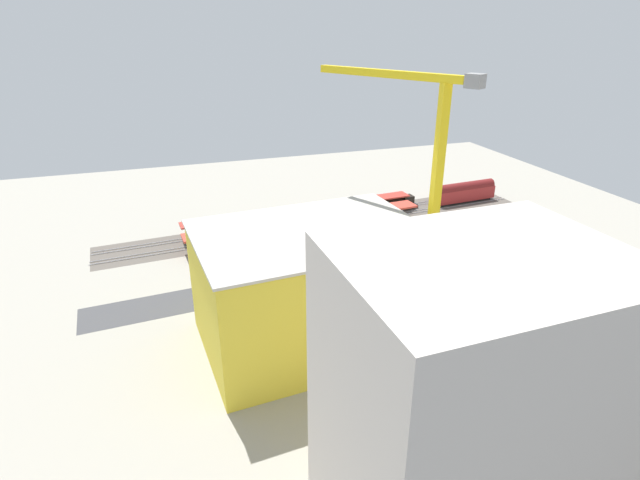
# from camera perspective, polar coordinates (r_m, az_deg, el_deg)

# --- Properties ---
(ground_plane) EXTENTS (180.75, 180.75, 0.00)m
(ground_plane) POSITION_cam_1_polar(r_m,az_deg,el_deg) (112.26, 3.99, -1.71)
(ground_plane) COLOR #9E998C
(ground_plane) RESTS_ON ground
(rail_bed) EXTENTS (113.65, 21.93, 0.01)m
(rail_bed) POSITION_cam_1_polar(r_m,az_deg,el_deg) (130.04, 0.57, 2.01)
(rail_bed) COLOR #5B544C
(rail_bed) RESTS_ON ground
(street_asphalt) EXTENTS (113.33, 17.71, 0.01)m
(street_asphalt) POSITION_cam_1_polar(r_m,az_deg,el_deg) (107.58, 5.13, -2.94)
(street_asphalt) COLOR #424244
(street_asphalt) RESTS_ON ground
(track_rails) EXTENTS (112.64, 15.53, 0.12)m
(track_rails) POSITION_cam_1_polar(r_m,az_deg,el_deg) (129.98, 0.57, 2.09)
(track_rails) COLOR #9E9EA8
(track_rails) RESTS_ON ground
(platform_canopy_near) EXTENTS (59.51, 9.46, 4.50)m
(platform_canopy_near) POSITION_cam_1_polar(r_m,az_deg,el_deg) (120.33, -1.45, 2.34)
(platform_canopy_near) COLOR #C63D2D
(platform_canopy_near) RESTS_ON ground
(platform_canopy_far) EXTENTS (61.41, 8.92, 4.55)m
(platform_canopy_far) POSITION_cam_1_polar(r_m,az_deg,el_deg) (127.32, -2.01, 3.60)
(platform_canopy_far) COLOR #B73328
(platform_canopy_far) RESTS_ON ground
(locomotive) EXTENTS (17.09, 3.76, 4.88)m
(locomotive) POSITION_cam_1_polar(r_m,az_deg,el_deg) (139.04, 8.09, 4.01)
(locomotive) COLOR black
(locomotive) RESTS_ON ground
(passenger_coach) EXTENTS (19.37, 4.65, 5.98)m
(passenger_coach) POSITION_cam_1_polar(r_m,az_deg,el_deg) (150.10, 16.22, 5.33)
(passenger_coach) COLOR black
(passenger_coach) RESTS_ON ground
(freight_coach_far) EXTENTS (17.31, 4.51, 6.34)m
(freight_coach_far) POSITION_cam_1_polar(r_m,az_deg,el_deg) (120.99, -10.89, 1.55)
(freight_coach_far) COLOR black
(freight_coach_far) RESTS_ON ground
(parked_car_0) EXTENTS (4.61, 2.20, 1.85)m
(parked_car_0) POSITION_cam_1_polar(r_m,az_deg,el_deg) (125.05, 18.11, 0.26)
(parked_car_0) COLOR black
(parked_car_0) RESTS_ON ground
(parked_car_1) EXTENTS (4.42, 2.08, 1.57)m
(parked_car_1) POSITION_cam_1_polar(r_m,az_deg,el_deg) (120.45, 14.58, -0.26)
(parked_car_1) COLOR black
(parked_car_1) RESTS_ON ground
(parked_car_2) EXTENTS (4.34, 2.08, 1.76)m
(parked_car_2) POSITION_cam_1_polar(r_m,az_deg,el_deg) (116.05, 11.34, -0.84)
(parked_car_2) COLOR black
(parked_car_2) RESTS_ON ground
(parked_car_3) EXTENTS (4.69, 2.13, 1.52)m
(parked_car_3) POSITION_cam_1_polar(r_m,az_deg,el_deg) (113.21, 7.94, -1.29)
(parked_car_3) COLOR black
(parked_car_3) RESTS_ON ground
(parked_car_4) EXTENTS (4.37, 2.06, 1.59)m
(parked_car_4) POSITION_cam_1_polar(r_m,az_deg,el_deg) (110.06, 4.06, -1.85)
(parked_car_4) COLOR black
(parked_car_4) RESTS_ON ground
(construction_building) EXTENTS (35.64, 26.22, 18.87)m
(construction_building) POSITION_cam_1_polar(r_m,az_deg,el_deg) (79.20, -1.01, -5.51)
(construction_building) COLOR yellow
(construction_building) RESTS_ON ground
(construction_roof_slab) EXTENTS (36.29, 26.87, 0.40)m
(construction_roof_slab) POSITION_cam_1_polar(r_m,az_deg,el_deg) (74.97, -1.06, 0.93)
(construction_roof_slab) COLOR #B7B2A8
(construction_roof_slab) RESTS_ON construction_building
(tower_crane) EXTENTS (15.79, 27.75, 41.44)m
(tower_crane) POSITION_cam_1_polar(r_m,az_deg,el_deg) (83.02, 11.57, 7.03)
(tower_crane) COLOR gray
(tower_crane) RESTS_ON ground
(box_truck_0) EXTENTS (9.92, 3.73, 3.13)m
(box_truck_0) POSITION_cam_1_polar(r_m,az_deg,el_deg) (101.08, 2.87, -3.74)
(box_truck_0) COLOR black
(box_truck_0) RESTS_ON ground
(box_truck_1) EXTENTS (8.71, 3.35, 3.13)m
(box_truck_1) POSITION_cam_1_polar(r_m,az_deg,el_deg) (96.34, -7.52, -5.40)
(box_truck_1) COLOR black
(box_truck_1) RESTS_ON ground
(box_truck_2) EXTENTS (9.06, 3.93, 3.52)m
(box_truck_2) POSITION_cam_1_polar(r_m,az_deg,el_deg) (97.96, -1.91, -4.56)
(box_truck_2) COLOR black
(box_truck_2) RESTS_ON ground
(street_tree_0) EXTENTS (5.86, 5.86, 8.42)m
(street_tree_0) POSITION_cam_1_polar(r_m,az_deg,el_deg) (94.58, -8.85, -3.39)
(street_tree_0) COLOR brown
(street_tree_0) RESTS_ON ground
(street_tree_1) EXTENTS (5.17, 5.17, 6.91)m
(street_tree_1) POSITION_cam_1_polar(r_m,az_deg,el_deg) (99.32, 2.20, -2.47)
(street_tree_1) COLOR brown
(street_tree_1) RESTS_ON ground
(street_tree_2) EXTENTS (5.57, 5.57, 7.72)m
(street_tree_2) POSITION_cam_1_polar(r_m,az_deg,el_deg) (101.45, 7.58, -1.69)
(street_tree_2) COLOR brown
(street_tree_2) RESTS_ON ground
(street_tree_3) EXTENTS (5.82, 5.82, 8.15)m
(street_tree_3) POSITION_cam_1_polar(r_m,az_deg,el_deg) (104.03, 10.71, -1.06)
(street_tree_3) COLOR brown
(street_tree_3) RESTS_ON ground
(street_tree_4) EXTENTS (4.90, 4.90, 8.04)m
(street_tree_4) POSITION_cam_1_polar(r_m,az_deg,el_deg) (107.21, 13.01, -0.30)
(street_tree_4) COLOR brown
(street_tree_4) RESTS_ON ground
(traffic_light) EXTENTS (0.50, 0.36, 6.23)m
(traffic_light) POSITION_cam_1_polar(r_m,az_deg,el_deg) (104.01, -7.12, -1.48)
(traffic_light) COLOR #333333
(traffic_light) RESTS_ON ground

